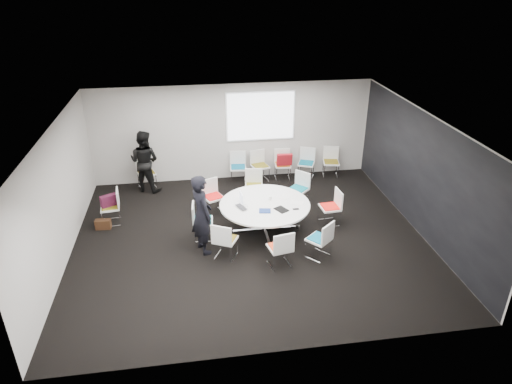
{
  "coord_description": "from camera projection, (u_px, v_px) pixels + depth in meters",
  "views": [
    {
      "loc": [
        -1.22,
        -8.92,
        5.69
      ],
      "look_at": [
        0.2,
        0.4,
        1.0
      ],
      "focal_mm": 32.0,
      "sensor_mm": 36.0,
      "label": 1
    }
  ],
  "objects": [
    {
      "name": "phone",
      "position": [
        296.0,
        209.0,
        10.35
      ],
      "size": [
        0.14,
        0.07,
        0.01
      ],
      "primitive_type": "cube",
      "rotation": [
        0.0,
        0.0,
        -0.01
      ],
      "color": "black",
      "rests_on": "conference_table"
    },
    {
      "name": "chair_back_e",
      "position": [
        331.0,
        167.0,
        13.64
      ],
      "size": [
        0.54,
        0.53,
        0.88
      ],
      "rotation": [
        0.0,
        0.0,
        2.95
      ],
      "color": "silver",
      "rests_on": "ground"
    },
    {
      "name": "cup",
      "position": [
        270.0,
        198.0,
        10.75
      ],
      "size": [
        0.08,
        0.08,
        0.09
      ],
      "primitive_type": "cylinder",
      "color": "white",
      "rests_on": "conference_table"
    },
    {
      "name": "laptop_lid",
      "position": [
        241.0,
        198.0,
        10.59
      ],
      "size": [
        0.04,
        0.3,
        0.22
      ],
      "primitive_type": "cube",
      "rotation": [
        0.0,
        0.0,
        1.66
      ],
      "color": "silver",
      "rests_on": "conference_table"
    },
    {
      "name": "chair_back_c",
      "position": [
        283.0,
        170.0,
        13.47
      ],
      "size": [
        0.49,
        0.48,
        0.88
      ],
      "rotation": [
        0.0,
        0.0,
        3.07
      ],
      "color": "silver",
      "rests_on": "ground"
    },
    {
      "name": "chair_ring_h",
      "position": [
        319.0,
        246.0,
        9.83
      ],
      "size": [
        0.64,
        0.64,
        0.88
      ],
      "rotation": [
        0.0,
        0.0,
        7.0
      ],
      "color": "silver",
      "rests_on": "ground"
    },
    {
      "name": "chair_back_a",
      "position": [
        238.0,
        173.0,
        13.29
      ],
      "size": [
        0.5,
        0.49,
        0.88
      ],
      "rotation": [
        0.0,
        0.0,
        3.06
      ],
      "color": "silver",
      "rests_on": "ground"
    },
    {
      "name": "chair_back_b",
      "position": [
        260.0,
        171.0,
        13.38
      ],
      "size": [
        0.56,
        0.55,
        0.88
      ],
      "rotation": [
        0.0,
        0.0,
        3.4
      ],
      "color": "silver",
      "rests_on": "ground"
    },
    {
      "name": "chair_ring_f",
      "position": [
        225.0,
        246.0,
        9.8
      ],
      "size": [
        0.61,
        0.61,
        0.88
      ],
      "rotation": [
        0.0,
        0.0,
        5.81
      ],
      "color": "silver",
      "rests_on": "ground"
    },
    {
      "name": "papers_front",
      "position": [
        297.0,
        203.0,
        10.64
      ],
      "size": [
        0.36,
        0.33,
        0.0
      ],
      "primitive_type": "cube",
      "rotation": [
        0.0,
        0.0,
        -0.49
      ],
      "color": "white",
      "rests_on": "conference_table"
    },
    {
      "name": "laptop",
      "position": [
        243.0,
        207.0,
        10.43
      ],
      "size": [
        0.34,
        0.41,
        0.03
      ],
      "primitive_type": "imported",
      "rotation": [
        0.0,
        0.0,
        1.99
      ],
      "color": "#333338",
      "rests_on": "conference_table"
    },
    {
      "name": "chair_ring_b",
      "position": [
        298.0,
        195.0,
        12.0
      ],
      "size": [
        0.64,
        0.64,
        0.88
      ],
      "rotation": [
        0.0,
        0.0,
        2.35
      ],
      "color": "silver",
      "rests_on": "ground"
    },
    {
      "name": "maroon_bag",
      "position": [
        109.0,
        201.0,
        10.97
      ],
      "size": [
        0.42,
        0.32,
        0.28
      ],
      "primitive_type": "cube",
      "rotation": [
        0.0,
        0.0,
        0.52
      ],
      "color": "#46122A",
      "rests_on": "chair_spare_left"
    },
    {
      "name": "projection_screen",
      "position": [
        261.0,
        116.0,
        12.94
      ],
      "size": [
        1.9,
        0.03,
        1.35
      ],
      "primitive_type": "cube",
      "color": "white",
      "rests_on": "room_shell"
    },
    {
      "name": "chair_ring_d",
      "position": [
        214.0,
        203.0,
        11.6
      ],
      "size": [
        0.6,
        0.59,
        0.88
      ],
      "rotation": [
        0.0,
        0.0,
        3.55
      ],
      "color": "silver",
      "rests_on": "ground"
    },
    {
      "name": "red_jacket",
      "position": [
        284.0,
        160.0,
        13.08
      ],
      "size": [
        0.45,
        0.18,
        0.36
      ],
      "primitive_type": "cube",
      "rotation": [
        0.17,
        0.0,
        -0.05
      ],
      "color": "maroon",
      "rests_on": "chair_back_c"
    },
    {
      "name": "chair_ring_c",
      "position": [
        254.0,
        192.0,
        12.15
      ],
      "size": [
        0.51,
        0.5,
        0.88
      ],
      "rotation": [
        0.0,
        0.0,
        3.01
      ],
      "color": "silver",
      "rests_on": "ground"
    },
    {
      "name": "chair_ring_a",
      "position": [
        330.0,
        213.0,
        11.11
      ],
      "size": [
        0.48,
        0.49,
        0.88
      ],
      "rotation": [
        0.0,
        0.0,
        1.65
      ],
      "color": "silver",
      "rests_on": "ground"
    },
    {
      "name": "person_back",
      "position": [
        145.0,
        161.0,
        12.53
      ],
      "size": [
        1.05,
        0.95,
        1.74
      ],
      "primitive_type": "imported",
      "rotation": [
        0.0,
        0.0,
        2.71
      ],
      "color": "black",
      "rests_on": "ground"
    },
    {
      "name": "brown_bag",
      "position": [
        103.0,
        224.0,
        10.95
      ],
      "size": [
        0.37,
        0.18,
        0.24
      ],
      "primitive_type": "cube",
      "rotation": [
        0.0,
        0.0,
        -0.07
      ],
      "color": "#382012",
      "rests_on": "ground"
    },
    {
      "name": "person_main",
      "position": [
        202.0,
        214.0,
        9.77
      ],
      "size": [
        0.65,
        0.78,
        1.82
      ],
      "primitive_type": "imported",
      "rotation": [
        0.0,
        0.0,
        1.96
      ],
      "color": "black",
      "rests_on": "ground"
    },
    {
      "name": "chair_person_back",
      "position": [
        147.0,
        178.0,
        12.94
      ],
      "size": [
        0.59,
        0.58,
        0.88
      ],
      "rotation": [
        0.0,
        0.0,
        3.49
      ],
      "color": "silver",
      "rests_on": "ground"
    },
    {
      "name": "papers_right",
      "position": [
        285.0,
        196.0,
        10.92
      ],
      "size": [
        0.34,
        0.37,
        0.0
      ],
      "primitive_type": "cube",
      "rotation": [
        0.0,
        0.0,
        0.96
      ],
      "color": "white",
      "rests_on": "conference_table"
    },
    {
      "name": "notebook_black",
      "position": [
        281.0,
        210.0,
        10.32
      ],
      "size": [
        0.34,
        0.37,
        0.02
      ],
      "primitive_type": "cube",
      "rotation": [
        0.0,
        0.0,
        0.51
      ],
      "color": "black",
      "rests_on": "conference_table"
    },
    {
      "name": "chair_ring_g",
      "position": [
        280.0,
        255.0,
        9.52
      ],
      "size": [
        0.54,
        0.53,
        0.88
      ],
      "rotation": [
        0.0,
        0.0,
        6.48
      ],
      "color": "silver",
      "rests_on": "ground"
    },
    {
      "name": "chair_spare_left",
      "position": [
        112.0,
        213.0,
        11.13
      ],
      "size": [
        0.5,
        0.51,
        0.88
      ],
      "rotation": [
        0.0,
        0.0,
        1.68
      ],
      "color": "silver",
      "rests_on": "ground"
    },
    {
      "name": "room_shell",
      "position": [
        254.0,
        184.0,
        9.99
      ],
      "size": [
        8.08,
        7.08,
        2.88
      ],
      "color": "black",
      "rests_on": "ground"
    },
    {
      "name": "chair_ring_e",
      "position": [
        203.0,
        227.0,
        10.52
      ],
      "size": [
        0.48,
        0.49,
        0.88
      ],
      "rotation": [
        0.0,
        0.0,
        4.65
      ],
      "color": "silver",
      "rests_on": "ground"
    },
    {
      "name": "conference_table",
      "position": [
        265.0,
        211.0,
        10.68
      ],
      "size": [
        2.11,
        2.11,
        0.73
      ],
      "color": "silver",
      "rests_on": "ground"
    },
    {
      "name": "chair_back_d",
      "position": [
        306.0,
        169.0,
        13.56
      ],
      "size": [
        0.6,
        0.59,
        0.88
      ],
      "rotation": [
        0.0,
        0.0,
        2.74
      ],
      "color": "silver",
      "rests_on": "ground"
    },
    {
      "name": "tablet_folio",
      "position": [
        265.0,
        211.0,
        10.26
      ],
      "size": [
        0.29,
        0.24,
        0.03
      ],
      "primitive_type": "cube",
      "rotation": [
        0.0,
        0.0,
        -0.17
      ],
      "color": "navy",
      "rests_on": "conference_table"
    }
  ]
}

